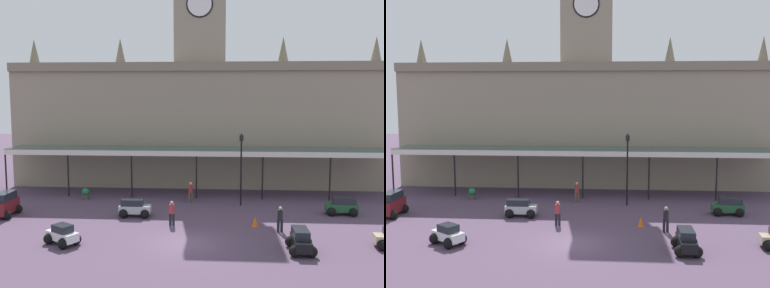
{
  "view_description": "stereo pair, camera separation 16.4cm",
  "coord_description": "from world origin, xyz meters",
  "views": [
    {
      "loc": [
        2.05,
        -24.49,
        8.68
      ],
      "look_at": [
        0.0,
        5.72,
        5.26
      ],
      "focal_mm": 40.33,
      "sensor_mm": 36.0,
      "label": 1
    },
    {
      "loc": [
        2.21,
        -24.48,
        8.68
      ],
      "look_at": [
        0.0,
        5.72,
        5.26
      ],
      "focal_mm": 40.33,
      "sensor_mm": 36.0,
      "label": 2
    }
  ],
  "objects": [
    {
      "name": "car_green_estate",
      "position": [
        10.89,
        6.91,
        0.56
      ],
      "size": [
        2.29,
        1.62,
        1.27
      ],
      "color": "#1E512D",
      "rests_on": "ground"
    },
    {
      "name": "traffic_cone",
      "position": [
        4.35,
        3.63,
        0.35
      ],
      "size": [
        0.4,
        0.4,
        0.7
      ],
      "primitive_type": "cone",
      "color": "orange",
      "rests_on": "ground"
    },
    {
      "name": "car_white_sedan",
      "position": [
        -7.18,
        -0.63,
        0.5
      ],
      "size": [
        2.25,
        2.11,
        1.19
      ],
      "color": "silver",
      "rests_on": "ground"
    },
    {
      "name": "ground_plane",
      "position": [
        0.0,
        0.0,
        0.0
      ],
      "size": [
        140.0,
        140.0,
        0.0
      ],
      "primitive_type": "plane",
      "color": "#503D54"
    },
    {
      "name": "pedestrian_beside_cars",
      "position": [
        -1.2,
        3.47,
        0.91
      ],
      "size": [
        0.38,
        0.34,
        1.67
      ],
      "color": "black",
      "rests_on": "ground"
    },
    {
      "name": "station_building",
      "position": [
        0.0,
        18.38,
        6.67
      ],
      "size": [
        35.53,
        7.26,
        21.24
      ],
      "color": "gray",
      "rests_on": "ground"
    },
    {
      "name": "car_silver_estate",
      "position": [
        -4.13,
        5.44,
        0.56
      ],
      "size": [
        2.26,
        1.56,
        1.27
      ],
      "color": "#B2B5BA",
      "rests_on": "ground"
    },
    {
      "name": "entrance_canopy",
      "position": [
        0.0,
        12.53,
        3.96
      ],
      "size": [
        33.35,
        3.26,
        4.11
      ],
      "color": "#38564C",
      "rests_on": "ground"
    },
    {
      "name": "pedestrian_near_entrance",
      "position": [
        -0.4,
        9.88,
        0.91
      ],
      "size": [
        0.36,
        0.34,
        1.67
      ],
      "color": "brown",
      "rests_on": "ground"
    },
    {
      "name": "pedestrian_crossing_forecourt",
      "position": [
        5.85,
        2.54,
        0.91
      ],
      "size": [
        0.39,
        0.34,
        1.67
      ],
      "color": "black",
      "rests_on": "ground"
    },
    {
      "name": "victorian_lamppost",
      "position": [
        3.64,
        9.1,
        3.5
      ],
      "size": [
        0.3,
        0.3,
        5.72
      ],
      "color": "black",
      "rests_on": "ground"
    },
    {
      "name": "planter_forecourt_centre",
      "position": [
        -9.26,
        10.25,
        0.49
      ],
      "size": [
        0.6,
        0.6,
        0.96
      ],
      "color": "#47423D",
      "rests_on": "ground"
    },
    {
      "name": "car_black_estate",
      "position": [
        6.53,
        -0.92,
        0.56
      ],
      "size": [
        1.56,
        2.26,
        1.27
      ],
      "color": "black",
      "rests_on": "ground"
    },
    {
      "name": "car_maroon_van",
      "position": [
        -13.42,
        4.87,
        0.81
      ],
      "size": [
        1.61,
        2.41,
        1.77
      ],
      "color": "maroon",
      "rests_on": "ground"
    }
  ]
}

